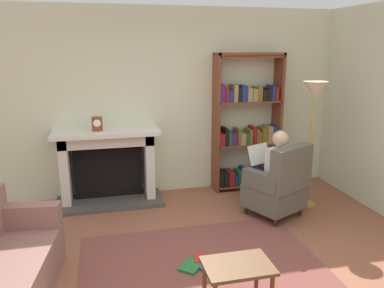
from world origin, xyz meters
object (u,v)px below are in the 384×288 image
mantel_clock (97,124)px  bookshelf (247,128)px  seated_reader (272,169)px  floor_lamp (314,101)px  side_table (238,271)px  armchair_reading (279,186)px  fireplace (108,163)px

mantel_clock → bookshelf: bookshelf is taller
seated_reader → bookshelf: bearing=-117.8°
seated_reader → floor_lamp: bearing=167.3°
side_table → floor_lamp: floor_lamp is taller
side_table → mantel_clock: bearing=112.9°
mantel_clock → armchair_reading: bearing=-23.5°
mantel_clock → floor_lamp: 2.88m
floor_lamp → side_table: bearing=-132.6°
fireplace → floor_lamp: floor_lamp is taller
floor_lamp → armchair_reading: bearing=-156.2°
armchair_reading → fireplace: bearing=-52.6°
armchair_reading → side_table: size_ratio=1.73×
fireplace → bookshelf: bookshelf is taller
mantel_clock → armchair_reading: mantel_clock is taller
fireplace → seated_reader: 2.27m
armchair_reading → mantel_clock: bearing=-49.2°
seated_reader → side_table: size_ratio=2.04×
floor_lamp → mantel_clock: bearing=165.5°
mantel_clock → side_table: 2.88m
bookshelf → armchair_reading: bearing=-89.2°
fireplace → seated_reader: size_ratio=1.28×
fireplace → floor_lamp: 2.93m
fireplace → armchair_reading: size_ratio=1.51×
armchair_reading → floor_lamp: size_ratio=0.57×
fireplace → floor_lamp: bearing=-17.1°
floor_lamp → seated_reader: bearing=-167.0°
fireplace → bookshelf: (2.09, 0.03, 0.39)m
armchair_reading → side_table: armchair_reading is taller
bookshelf → seated_reader: (-0.04, -0.99, -0.33)m
fireplace → armchair_reading: bearing=-26.9°
mantel_clock → armchair_reading: 2.52m
armchair_reading → bookshelf: bearing=-114.9°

